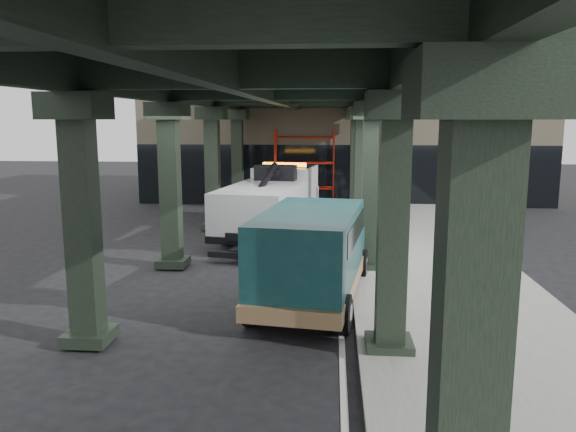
% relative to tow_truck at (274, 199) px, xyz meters
% --- Properties ---
extents(ground, '(90.00, 90.00, 0.00)m').
position_rel_tow_truck_xyz_m(ground, '(0.87, -7.53, -1.38)').
color(ground, black).
rests_on(ground, ground).
extents(sidewalk, '(5.00, 40.00, 0.15)m').
position_rel_tow_truck_xyz_m(sidewalk, '(5.37, -5.53, -1.31)').
color(sidewalk, gray).
rests_on(sidewalk, ground).
extents(lane_stripe, '(0.12, 38.00, 0.01)m').
position_rel_tow_truck_xyz_m(lane_stripe, '(2.57, -5.53, -1.38)').
color(lane_stripe, silver).
rests_on(lane_stripe, ground).
extents(viaduct, '(7.40, 32.00, 6.40)m').
position_rel_tow_truck_xyz_m(viaduct, '(0.47, -5.53, 4.08)').
color(viaduct, black).
rests_on(viaduct, ground).
extents(building, '(22.00, 10.00, 8.00)m').
position_rel_tow_truck_xyz_m(building, '(2.87, 12.47, 2.62)').
color(building, '#C6B793').
rests_on(building, ground).
extents(scaffolding, '(3.08, 0.88, 4.00)m').
position_rel_tow_truck_xyz_m(scaffolding, '(0.87, 7.12, 0.73)').
color(scaffolding, red).
rests_on(scaffolding, ground).
extents(tow_truck, '(3.57, 8.87, 2.83)m').
position_rel_tow_truck_xyz_m(tow_truck, '(0.00, 0.00, 0.00)').
color(tow_truck, black).
rests_on(tow_truck, ground).
extents(towed_van, '(3.00, 6.07, 2.36)m').
position_rel_tow_truck_xyz_m(towed_van, '(1.86, -8.52, -0.11)').
color(towed_van, '#113B3E').
rests_on(towed_van, ground).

